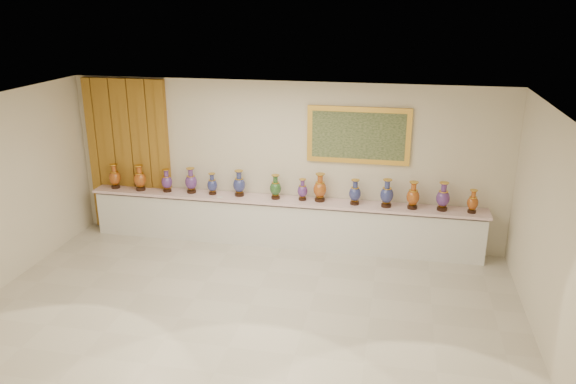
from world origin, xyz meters
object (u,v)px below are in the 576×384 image
Objects in this scene: counter at (282,222)px; vase_2 at (167,182)px; vase_0 at (115,177)px; vase_1 at (140,179)px.

counter is 16.66× the size of vase_2.
vase_1 is (0.53, -0.03, 0.01)m from vase_0.
vase_2 is (-2.21, -0.03, 0.66)m from counter.
vase_0 reaches higher than counter.
vase_0 is (-3.27, -0.02, 0.68)m from counter.
vase_0 is 1.09× the size of vase_2.
vase_0 is 1.06m from vase_2.
vase_0 is 0.96× the size of vase_1.
counter is 15.32× the size of vase_0.
vase_1 is at bearing -2.91° from vase_0.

